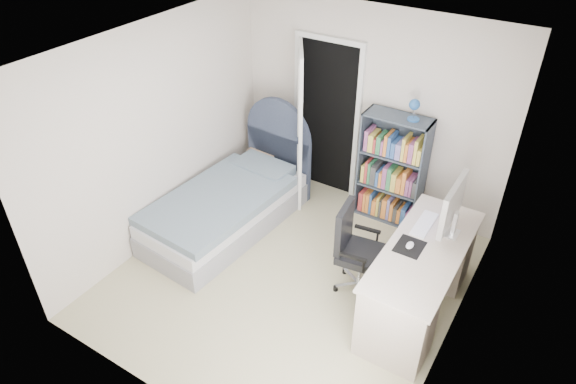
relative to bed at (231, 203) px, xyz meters
The scene contains 8 objects.
room_shell 1.52m from the bed, 20.87° to the right, with size 3.50×3.70×2.60m.
door 1.42m from the bed, 69.19° to the left, with size 0.92×0.72×2.06m.
bed is the anchor object (origin of this frame).
nightstand 1.10m from the bed, 100.14° to the left, with size 0.40×0.40×0.59m.
floor_lamp 1.31m from the bed, 80.73° to the left, with size 0.18×0.18×1.25m.
bookcase 1.97m from the bed, 36.55° to the left, with size 0.77×0.33×1.64m.
desk 2.43m from the bed, ahead, with size 0.67×1.67×1.37m.
office_chair 1.75m from the bed, ahead, with size 0.53×0.55×1.00m.
Camera 1 is at (2.15, -3.48, 3.92)m, focal length 32.00 mm.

